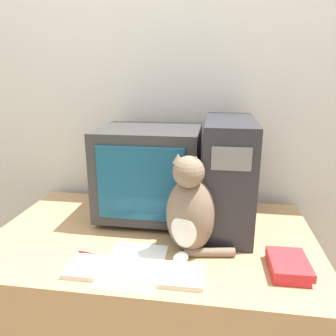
{
  "coord_description": "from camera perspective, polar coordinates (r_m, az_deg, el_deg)",
  "views": [
    {
      "loc": [
        0.25,
        -0.82,
        1.43
      ],
      "look_at": [
        0.06,
        0.46,
        1.05
      ],
      "focal_mm": 35.0,
      "sensor_mm": 36.0,
      "label": 1
    }
  ],
  "objects": [
    {
      "name": "keyboard",
      "position": [
        1.18,
        -5.84,
        -17.41
      ],
      "size": [
        0.48,
        0.14,
        0.02
      ],
      "color": "silver",
      "rests_on": "desk"
    },
    {
      "name": "paper_sheet",
      "position": [
        1.23,
        -6.01,
        -16.38
      ],
      "size": [
        0.21,
        0.3,
        0.0
      ],
      "color": "white",
      "rests_on": "desk"
    },
    {
      "name": "book_stack",
      "position": [
        1.25,
        20.19,
        -15.64
      ],
      "size": [
        0.14,
        0.18,
        0.05
      ],
      "color": "red",
      "rests_on": "desk"
    },
    {
      "name": "pen",
      "position": [
        1.3,
        -12.61,
        -14.55
      ],
      "size": [
        0.14,
        0.04,
        0.01
      ],
      "color": "maroon",
      "rests_on": "desk"
    },
    {
      "name": "cat",
      "position": [
        1.23,
        3.87,
        -7.53
      ],
      "size": [
        0.28,
        0.25,
        0.39
      ],
      "rotation": [
        0.0,
        0.0,
        -0.26
      ],
      "color": "#7A6651",
      "rests_on": "desk"
    },
    {
      "name": "desk",
      "position": [
        1.64,
        -2.44,
        -23.29
      ],
      "size": [
        1.36,
        0.84,
        0.77
      ],
      "color": "tan",
      "rests_on": "ground_plane"
    },
    {
      "name": "computer_tower",
      "position": [
        1.44,
        10.39,
        -1.09
      ],
      "size": [
        0.2,
        0.48,
        0.48
      ],
      "color": "#28282D",
      "rests_on": "desk"
    },
    {
      "name": "crt_monitor",
      "position": [
        1.52,
        -3.24,
        -0.74
      ],
      "size": [
        0.45,
        0.38,
        0.43
      ],
      "color": "#333333",
      "rests_on": "desk"
    },
    {
      "name": "wall_back",
      "position": [
        1.75,
        0.25,
        10.39
      ],
      "size": [
        7.0,
        0.05,
        2.5
      ],
      "color": "silver",
      "rests_on": "ground_plane"
    }
  ]
}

